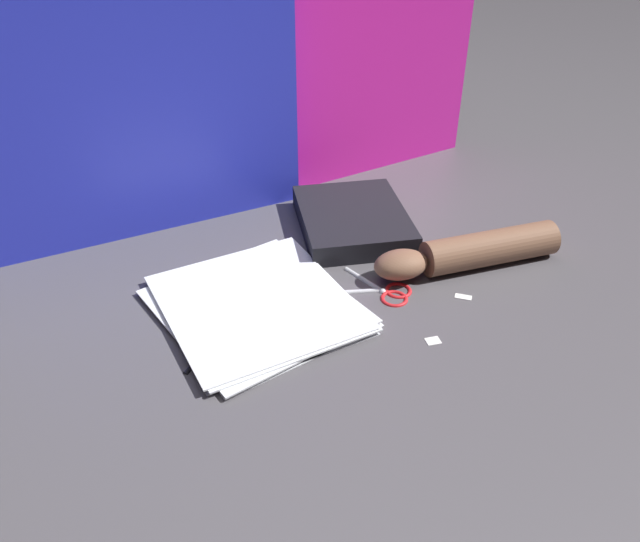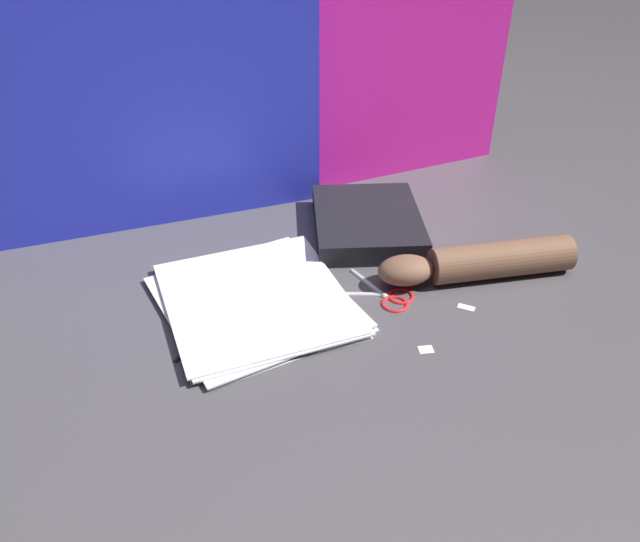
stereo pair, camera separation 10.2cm
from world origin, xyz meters
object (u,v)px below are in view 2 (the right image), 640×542
(hand_forearm, at_px, (480,262))
(paper_stack, at_px, (256,300))
(book_closed, at_px, (367,222))
(scissors, at_px, (386,295))

(hand_forearm, bearing_deg, paper_stack, 165.67)
(paper_stack, relative_size, hand_forearm, 0.94)
(paper_stack, xyz_separation_m, book_closed, (0.29, 0.13, 0.01))
(hand_forearm, bearing_deg, book_closed, 113.73)
(hand_forearm, bearing_deg, scissors, 173.65)
(paper_stack, relative_size, book_closed, 1.08)
(paper_stack, height_order, hand_forearm, hand_forearm)
(scissors, distance_m, hand_forearm, 0.18)
(book_closed, height_order, scissors, book_closed)
(paper_stack, height_order, book_closed, book_closed)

